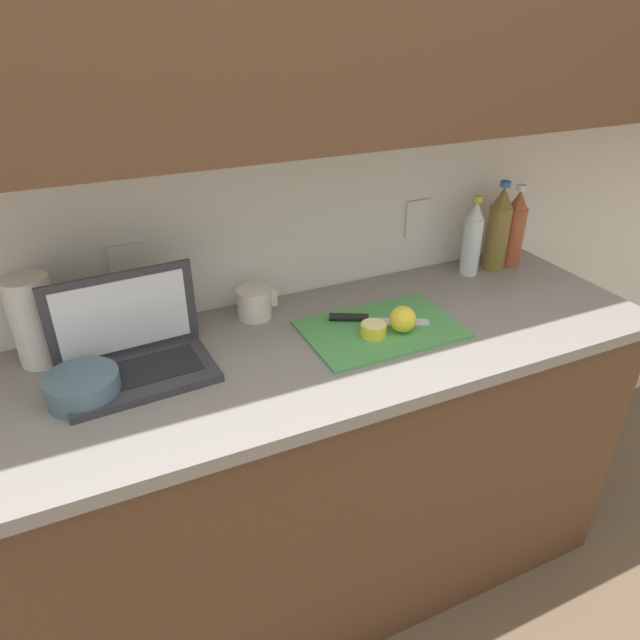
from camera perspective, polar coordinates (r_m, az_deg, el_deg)
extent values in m
plane|color=brown|center=(2.10, -5.53, -25.90)|extent=(12.00, 12.00, 0.00)
cube|color=white|center=(1.60, -12.07, 13.28)|extent=(5.20, 0.06, 2.60)
cube|color=white|center=(1.60, -18.68, 5.15)|extent=(0.09, 0.01, 0.12)
cube|color=white|center=(1.90, 9.75, 9.99)|extent=(0.09, 0.01, 0.12)
cube|color=brown|center=(1.76, -6.27, -17.40)|extent=(2.24, 0.58, 0.90)
cube|color=gray|center=(1.46, -7.25, -4.65)|extent=(2.31, 0.62, 0.03)
cube|color=#333338|center=(1.43, -17.55, -5.23)|extent=(0.36, 0.24, 0.02)
cube|color=black|center=(1.43, -17.62, -4.88)|extent=(0.29, 0.14, 0.00)
cube|color=#333338|center=(1.47, -19.11, 0.54)|extent=(0.36, 0.03, 0.22)
cube|color=white|center=(1.46, -19.06, 0.44)|extent=(0.31, 0.02, 0.18)
cube|color=#4C9E51|center=(1.58, 6.13, -0.89)|extent=(0.42, 0.28, 0.01)
cube|color=silver|center=(1.61, 7.83, -0.13)|extent=(0.16, 0.11, 0.00)
cylinder|color=black|center=(1.60, 2.90, 0.29)|extent=(0.11, 0.07, 0.02)
cylinder|color=yellow|center=(1.53, 5.36, -0.97)|extent=(0.07, 0.07, 0.03)
cylinder|color=#F4EAA3|center=(1.52, 5.39, -0.37)|extent=(0.06, 0.06, 0.00)
sphere|color=yellow|center=(1.55, 8.28, 0.09)|extent=(0.07, 0.07, 0.07)
cylinder|color=silver|center=(1.93, 14.90, 7.11)|extent=(0.06, 0.06, 0.19)
cone|color=silver|center=(1.89, 15.37, 10.55)|extent=(0.05, 0.05, 0.06)
cylinder|color=gold|center=(1.88, 15.52, 11.61)|extent=(0.03, 0.03, 0.02)
cylinder|color=olive|center=(1.99, 17.27, 7.82)|extent=(0.07, 0.07, 0.21)
cone|color=olive|center=(1.95, 17.87, 11.64)|extent=(0.07, 0.07, 0.07)
cylinder|color=#3366B2|center=(1.94, 18.06, 12.81)|extent=(0.03, 0.03, 0.02)
cylinder|color=#A34C2D|center=(2.04, 18.73, 7.86)|extent=(0.07, 0.07, 0.20)
cone|color=#A34C2D|center=(2.00, 19.32, 11.32)|extent=(0.06, 0.06, 0.06)
cylinder|color=white|center=(1.99, 19.50, 12.38)|extent=(0.03, 0.03, 0.02)
cylinder|color=silver|center=(1.63, -6.61, 1.69)|extent=(0.10, 0.10, 0.09)
cube|color=silver|center=(1.64, -4.67, 2.23)|extent=(0.02, 0.01, 0.05)
cylinder|color=slate|center=(1.40, -22.59, -6.22)|extent=(0.16, 0.16, 0.06)
cylinder|color=white|center=(1.55, -26.66, -0.04)|extent=(0.11, 0.11, 0.23)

